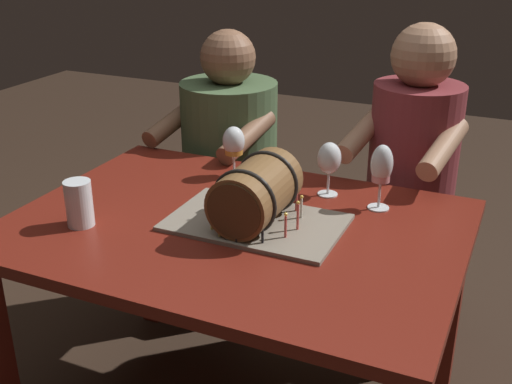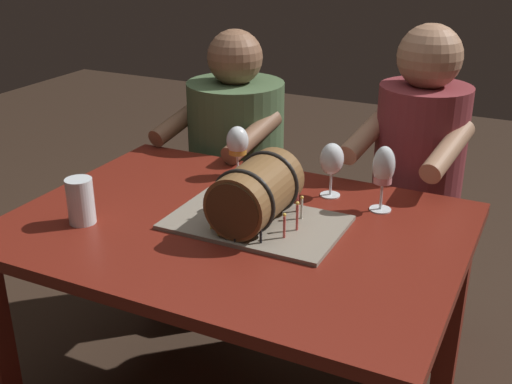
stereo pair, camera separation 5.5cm
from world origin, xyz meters
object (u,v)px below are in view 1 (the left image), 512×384
(dining_table, at_px, (236,256))
(barrel_cake, at_px, (256,197))
(wine_glass_empty, at_px, (329,159))
(wine_glass_amber, at_px, (234,143))
(beer_pint, at_px, (79,205))
(wine_glass_rose, at_px, (382,167))
(person_seated_right, at_px, (408,208))
(person_seated_left, at_px, (230,178))

(dining_table, xyz_separation_m, barrel_cake, (0.06, 0.02, 0.19))
(barrel_cake, height_order, wine_glass_empty, barrel_cake)
(wine_glass_amber, distance_m, beer_pint, 0.57)
(wine_glass_rose, relative_size, wine_glass_amber, 1.16)
(barrel_cake, height_order, person_seated_right, person_seated_right)
(barrel_cake, bearing_deg, dining_table, -163.06)
(wine_glass_rose, xyz_separation_m, person_seated_left, (-0.71, 0.42, -0.31))
(wine_glass_empty, bearing_deg, dining_table, -120.01)
(wine_glass_rose, relative_size, person_seated_left, 0.17)
(dining_table, height_order, person_seated_left, person_seated_left)
(wine_glass_rose, height_order, wine_glass_amber, wine_glass_rose)
(beer_pint, bearing_deg, person_seated_right, 49.32)
(wine_glass_rose, height_order, person_seated_right, person_seated_right)
(barrel_cake, xyz_separation_m, wine_glass_rose, (0.29, 0.25, 0.05))
(wine_glass_amber, bearing_deg, beer_pint, -113.82)
(wine_glass_empty, bearing_deg, beer_pint, -139.09)
(wine_glass_rose, height_order, beer_pint, wine_glass_rose)
(wine_glass_empty, distance_m, person_seated_left, 0.72)
(dining_table, distance_m, wine_glass_rose, 0.50)
(barrel_cake, xyz_separation_m, person_seated_right, (0.30, 0.67, -0.26))
(barrel_cake, distance_m, wine_glass_rose, 0.39)
(barrel_cake, relative_size, person_seated_right, 0.40)
(beer_pint, bearing_deg, wine_glass_amber, 66.18)
(beer_pint, xyz_separation_m, person_seated_right, (0.75, 0.88, -0.23))
(wine_glass_empty, relative_size, wine_glass_amber, 1.00)
(person_seated_left, bearing_deg, beer_pint, -91.92)
(wine_glass_amber, relative_size, beer_pint, 1.29)
(barrel_cake, relative_size, person_seated_left, 0.43)
(wine_glass_amber, height_order, person_seated_right, person_seated_right)
(barrel_cake, relative_size, wine_glass_amber, 2.84)
(dining_table, bearing_deg, wine_glass_empty, 59.99)
(wine_glass_rose, height_order, wine_glass_empty, wine_glass_rose)
(wine_glass_empty, xyz_separation_m, beer_pint, (-0.57, -0.49, -0.06))
(barrel_cake, distance_m, person_seated_right, 0.78)
(wine_glass_rose, distance_m, wine_glass_amber, 0.51)
(wine_glass_empty, relative_size, person_seated_left, 0.15)
(wine_glass_rose, xyz_separation_m, wine_glass_empty, (-0.17, 0.04, -0.01))
(barrel_cake, height_order, beer_pint, barrel_cake)
(wine_glass_empty, distance_m, person_seated_right, 0.52)
(wine_glass_empty, relative_size, beer_pint, 1.30)
(beer_pint, relative_size, person_seated_left, 0.12)
(dining_table, height_order, barrel_cake, barrel_cake)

